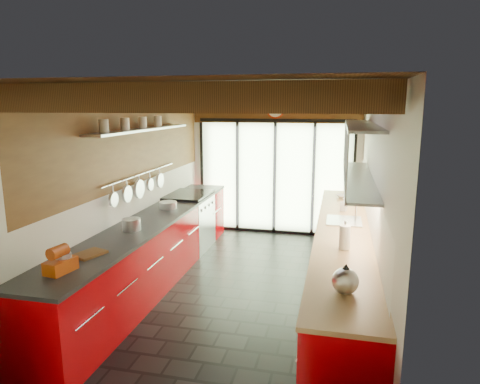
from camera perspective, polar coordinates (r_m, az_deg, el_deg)
The scene contains 18 objects.
ground at distance 5.88m, azimuth 0.43°, elevation -12.86°, with size 5.50×5.50×0.00m, color black.
room_shell at distance 5.41m, azimuth 0.46°, elevation 3.30°, with size 5.50×5.50×5.50m.
ceiling_beams at distance 5.72m, azimuth 1.32°, elevation 11.86°, with size 3.14×5.06×4.90m.
glass_door at distance 8.04m, azimuth 4.70°, elevation 6.01°, with size 2.95×0.10×2.90m.
left_counter at distance 6.10m, azimuth -11.44°, elevation -7.53°, with size 0.68×5.00×0.92m.
range_stove at distance 7.37m, azimuth -6.78°, elevation -3.95°, with size 0.66×0.90×0.97m.
right_counter at distance 5.58m, azimuth 13.48°, elevation -9.43°, with size 0.68×5.00×0.92m.
sink_assembly at distance 5.81m, azimuth 13.84°, elevation -3.44°, with size 0.45×0.52×0.43m.
upper_cabinets_right at distance 5.56m, azimuth 15.76°, elevation 5.13°, with size 0.34×3.00×3.00m.
left_wall_fixtures at distance 6.05m, azimuth -12.92°, elevation 5.71°, with size 0.28×2.60×0.96m.
stand_mixer at distance 4.30m, azimuth -22.78°, elevation -8.51°, with size 0.21×0.31×0.26m.
pot_large at distance 5.42m, azimuth -14.27°, elevation -4.21°, with size 0.23×0.23×0.14m, color silver.
pot_small at distance 6.44m, azimuth -9.56°, elevation -1.73°, with size 0.26×0.26×0.10m, color silver.
cutting_board at distance 4.68m, azimuth -19.43°, elevation -7.79°, with size 0.22×0.31×0.03m, color brown.
kettle at distance 3.66m, azimuth 13.88°, elevation -11.24°, with size 0.26×0.29×0.26m.
paper_towel at distance 4.68m, azimuth 13.78°, elevation -5.93°, with size 0.12×0.12×0.31m.
soap_bottle at distance 6.36m, azimuth 13.66°, elevation -1.62°, with size 0.09×0.09×0.19m, color silver.
bowl at distance 7.25m, azimuth 13.61°, elevation -0.59°, with size 0.22×0.22×0.05m, color silver.
Camera 1 is at (1.18, -5.22, 2.43)m, focal length 32.00 mm.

